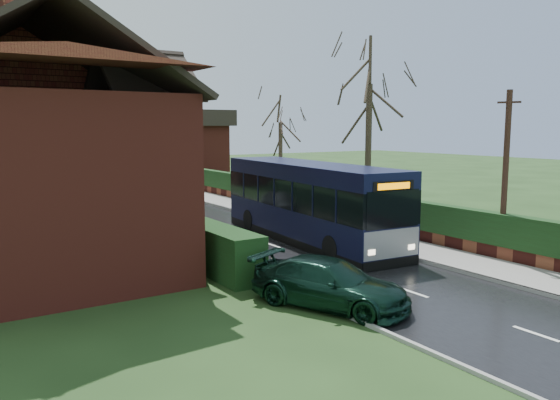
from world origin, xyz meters
TOP-DOWN VIEW (x-y plane):
  - ground at (0.00, 0.00)m, footprint 140.00×140.00m
  - road at (0.00, 10.00)m, footprint 6.00×100.00m
  - pavement at (4.25, 10.00)m, footprint 2.50×100.00m
  - kerb_right at (3.05, 10.00)m, footprint 0.12×100.00m
  - kerb_left at (-3.05, 10.00)m, footprint 0.12×100.00m
  - front_hedge at (-3.90, 5.00)m, footprint 1.20×16.00m
  - picket_fence at (-3.15, 5.00)m, footprint 0.10×16.00m
  - right_wall_hedge at (5.80, 10.00)m, footprint 0.60×50.00m
  - brick_house at (-8.73, 4.78)m, footprint 9.30×14.60m
  - bus at (1.91, 1.96)m, footprint 3.51×11.49m
  - car_silver at (-2.80, 10.17)m, footprint 1.78×3.87m
  - car_green at (-2.90, -5.59)m, footprint 3.56×4.97m
  - car_distant at (2.00, 41.70)m, footprint 2.56×3.89m
  - bus_stop_sign at (4.00, -0.91)m, footprint 0.15×0.39m
  - telegraph_pole at (5.80, -4.97)m, footprint 0.38×0.78m
  - tree_right_near at (9.00, 6.00)m, footprint 4.89×4.89m
  - tree_right_far at (9.00, 15.09)m, footprint 3.95×3.95m

SIDE VIEW (x-z plane):
  - ground at x=0.00m, z-range 0.00..0.00m
  - road at x=0.00m, z-range 0.00..0.02m
  - kerb_left at x=-3.05m, z-range 0.00..0.10m
  - pavement at x=4.25m, z-range 0.00..0.14m
  - kerb_right at x=3.05m, z-range 0.00..0.14m
  - picket_fence at x=-3.15m, z-range 0.00..0.90m
  - car_distant at x=2.00m, z-range 0.00..1.21m
  - car_silver at x=-2.80m, z-range 0.00..1.29m
  - car_green at x=-2.90m, z-range 0.00..1.34m
  - front_hedge at x=-3.90m, z-range 0.00..1.60m
  - right_wall_hedge at x=5.80m, z-range 0.12..1.92m
  - bus at x=1.91m, z-range -0.01..3.42m
  - bus_stop_sign at x=4.00m, z-range 0.41..3.02m
  - telegraph_pole at x=5.80m, z-range 0.04..6.40m
  - brick_house at x=-8.73m, z-range -0.77..9.53m
  - tree_right_far at x=9.00m, z-range 1.88..9.50m
  - tree_right_near at x=9.00m, z-range 2.61..13.17m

